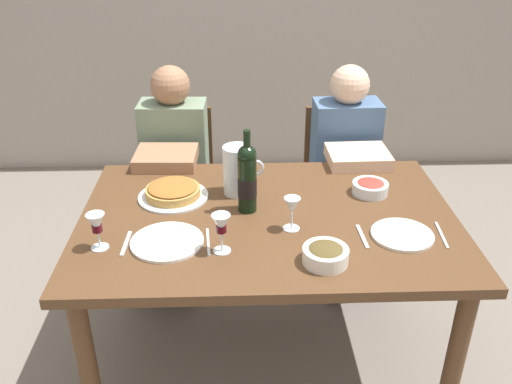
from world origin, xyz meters
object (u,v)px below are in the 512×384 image
object	(u,v)px
water_pitcher	(237,173)
wine_glass_right_diner	(292,207)
dinner_plate_right_setting	(402,235)
chair_right	(337,175)
wine_glass_left_diner	(97,225)
dinner_plate_left_setting	(167,242)
wine_bottle	(247,178)
dining_table	(268,235)
chair_left	(180,176)
diner_right	(348,174)
wine_glass_centre	(221,226)
salad_bowl	(370,187)
diner_left	(173,175)
olive_bowl	(325,254)
baked_tart	(173,192)

from	to	relation	value
water_pitcher	wine_glass_right_diner	distance (m)	0.37
dinner_plate_right_setting	chair_right	xyz separation A→B (m)	(-0.04, 1.06, -0.27)
wine_glass_left_diner	dinner_plate_left_setting	distance (m)	0.26
wine_bottle	dinner_plate_right_setting	bearing A→B (deg)	-20.87
dining_table	chair_left	bearing A→B (deg)	116.14
dinner_plate_right_setting	chair_right	distance (m)	1.10
dining_table	dinner_plate_right_setting	world-z (taller)	dinner_plate_right_setting
wine_glass_left_diner	diner_right	world-z (taller)	diner_right
dining_table	wine_glass_centre	xyz separation A→B (m)	(-0.18, -0.25, 0.20)
dinner_plate_right_setting	diner_right	bearing A→B (deg)	92.74
salad_bowl	wine_glass_right_diner	size ratio (longest dim) A/B	1.15
diner_left	chair_left	bearing A→B (deg)	-89.63
wine_glass_centre	diner_left	distance (m)	0.99
wine_bottle	water_pitcher	world-z (taller)	wine_bottle
olive_bowl	diner_left	world-z (taller)	diner_left
dinner_plate_right_setting	dinner_plate_left_setting	bearing A→B (deg)	-178.93
wine_glass_left_diner	wine_glass_right_diner	xyz separation A→B (m)	(0.70, 0.11, -0.00)
water_pitcher	salad_bowl	xyz separation A→B (m)	(0.57, -0.03, -0.06)
wine_glass_centre	diner_right	bearing A→B (deg)	54.92
dining_table	olive_bowl	size ratio (longest dim) A/B	9.35
wine_bottle	wine_glass_right_diner	distance (m)	0.23
dining_table	olive_bowl	xyz separation A→B (m)	(0.18, -0.33, 0.13)
dining_table	wine_glass_centre	size ratio (longest dim) A/B	10.02
salad_bowl	wine_glass_centre	size ratio (longest dim) A/B	1.03
dining_table	dinner_plate_left_setting	world-z (taller)	dinner_plate_left_setting
wine_glass_left_diner	dinner_plate_right_setting	xyz separation A→B (m)	(1.11, 0.04, -0.09)
dinner_plate_right_setting	olive_bowl	bearing A→B (deg)	-153.41
diner_right	dinner_plate_right_setting	bearing A→B (deg)	91.15
olive_bowl	dining_table	bearing A→B (deg)	118.61
baked_tart	wine_glass_left_diner	bearing A→B (deg)	-121.23
baked_tart	chair_right	distance (m)	1.15
dinner_plate_right_setting	diner_left	xyz separation A→B (m)	(-0.95, 0.85, -0.15)
wine_glass_centre	dinner_plate_left_setting	world-z (taller)	wine_glass_centre
wine_glass_centre	dinner_plate_left_setting	distance (m)	0.23
diner_right	baked_tart	bearing A→B (deg)	28.43
dining_table	diner_left	world-z (taller)	diner_left
olive_bowl	wine_glass_left_diner	xyz separation A→B (m)	(-0.80, 0.12, 0.06)
dining_table	dinner_plate_right_setting	distance (m)	0.53
water_pitcher	wine_glass_left_diner	bearing A→B (deg)	-140.74
wine_glass_right_diner	dinner_plate_right_setting	size ratio (longest dim) A/B	0.57
dining_table	chair_left	size ratio (longest dim) A/B	1.72
salad_bowl	baked_tart	bearing A→B (deg)	-179.40
dining_table	dinner_plate_left_setting	xyz separation A→B (m)	(-0.38, -0.19, 0.10)
wine_bottle	wine_glass_right_diner	world-z (taller)	wine_bottle
wine_glass_right_diner	wine_glass_centre	world-z (taller)	wine_glass_centre
wine_bottle	wine_glass_centre	distance (m)	0.31
chair_left	diner_left	world-z (taller)	diner_left
water_pitcher	olive_bowl	world-z (taller)	water_pitcher
salad_bowl	dining_table	bearing A→B (deg)	-158.68
wine_glass_right_diner	dinner_plate_left_setting	distance (m)	0.48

